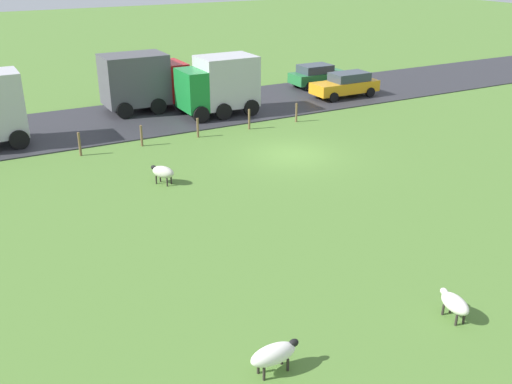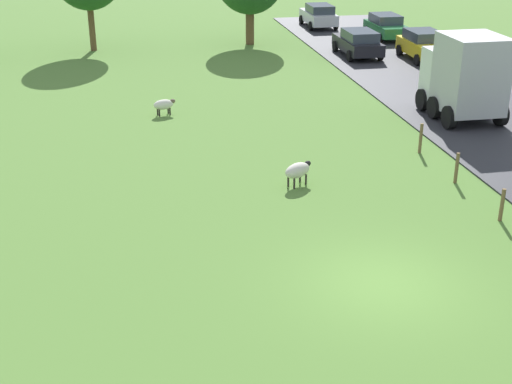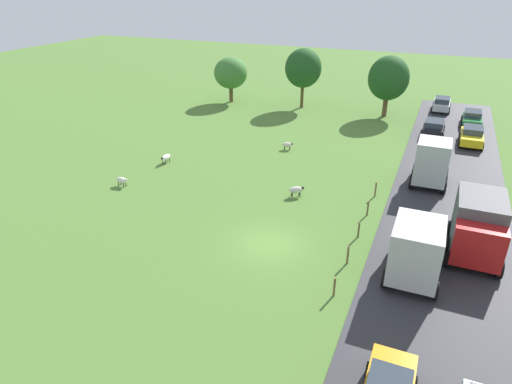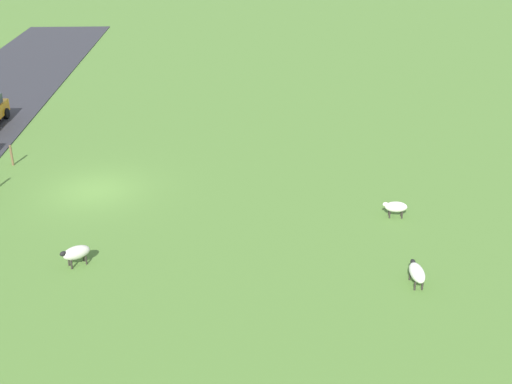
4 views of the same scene
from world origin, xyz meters
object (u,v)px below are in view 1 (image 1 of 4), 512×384
(sheep_1, at_px, (163,172))
(sheep_2, at_px, (274,354))
(car_6, at_px, (317,75))
(sheep_0, at_px, (454,303))
(truck_1, at_px, (143,81))
(car_1, at_px, (346,84))
(truck_2, at_px, (219,84))

(sheep_1, relative_size, sheep_2, 0.89)
(sheep_2, xyz_separation_m, car_6, (24.69, -17.99, 0.38))
(sheep_0, bearing_deg, sheep_2, 84.86)
(sheep_1, distance_m, truck_1, 12.34)
(sheep_1, xyz_separation_m, car_6, (12.22, -16.16, 0.35))
(sheep_1, bearing_deg, truck_1, -14.89)
(sheep_2, xyz_separation_m, truck_1, (24.32, -4.98, 1.39))
(sheep_0, bearing_deg, car_1, -30.10)
(sheep_1, distance_m, car_1, 18.33)
(truck_1, height_order, car_1, truck_1)
(sheep_2, bearing_deg, truck_1, -11.57)
(sheep_1, xyz_separation_m, truck_1, (11.85, -3.15, 1.35))
(truck_1, bearing_deg, sheep_1, 165.11)
(truck_2, height_order, car_1, truck_2)
(sheep_2, relative_size, car_6, 0.32)
(truck_1, bearing_deg, car_1, -103.38)
(sheep_0, xyz_separation_m, truck_1, (24.80, 0.35, 1.41))
(sheep_1, height_order, truck_2, truck_2)
(truck_1, distance_m, truck_2, 4.74)
(sheep_2, relative_size, truck_1, 0.26)
(sheep_1, relative_size, truck_2, 0.26)
(sheep_2, height_order, truck_2, truck_2)
(truck_1, bearing_deg, truck_2, -129.47)
(truck_2, bearing_deg, sheep_0, 171.37)
(truck_2, relative_size, car_6, 1.11)
(sheep_1, height_order, truck_1, truck_1)
(car_1, xyz_separation_m, car_6, (3.45, -0.07, -0.01))
(truck_1, height_order, truck_2, truck_1)
(truck_2, relative_size, car_1, 0.98)
(sheep_0, relative_size, car_1, 0.24)
(sheep_2, bearing_deg, truck_2, -22.06)
(sheep_1, height_order, sheep_2, sheep_1)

